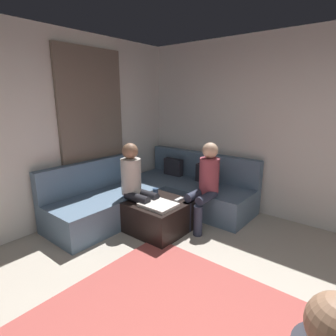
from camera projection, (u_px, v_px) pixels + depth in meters
The scene contains 9 objects.
wall_back at pixel (324, 132), 3.62m from camera, with size 6.00×0.12×2.70m, color silver.
curtain_panel at pixel (93, 134), 4.16m from camera, with size 0.06×1.10×2.50m, color #726659.
sectional_couch at pixel (156, 195), 4.37m from camera, with size 2.10×2.55×0.87m.
ottoman at pixel (159, 216), 3.76m from camera, with size 0.76×0.76×0.42m, color black.
folded_blanket at pixel (158, 205), 3.55m from camera, with size 0.44×0.36×0.04m, color white.
coffee_mug at pixel (155, 192), 3.96m from camera, with size 0.08×0.08×0.10m, color #334C72.
game_remote at pixel (179, 199), 3.75m from camera, with size 0.05×0.15×0.02m, color white.
person_on_couch_back at pixel (205, 182), 3.78m from camera, with size 0.30×0.60×1.20m.
person_on_couch_side at pixel (136, 183), 3.75m from camera, with size 0.60×0.30×1.20m.
Camera 1 is at (0.67, -1.19, 1.81)m, focal length 29.02 mm.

